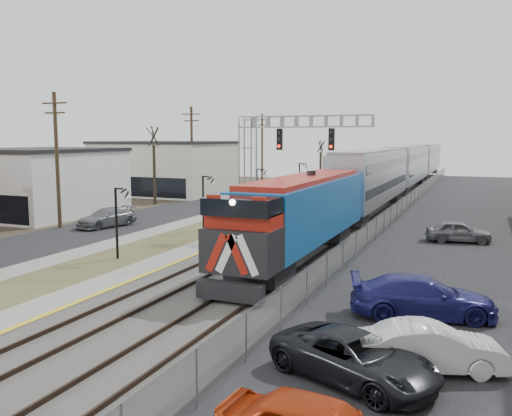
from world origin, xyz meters
The scene contains 20 objects.
street_west centered at (-11.50, 35.00, 0.02)m, with size 7.00×120.00×0.04m, color black.
sidewalk centered at (-7.00, 35.00, 0.04)m, with size 2.00×120.00×0.08m, color gray.
grass_median centered at (-4.00, 35.00, 0.03)m, with size 4.00×120.00×0.06m, color #4D4D29.
platform centered at (-1.00, 35.00, 0.12)m, with size 2.00×120.00×0.24m, color gray.
ballast_bed centered at (4.00, 35.00, 0.10)m, with size 8.00×120.00×0.20m, color #595651.
parking_lot centered at (16.00, 35.00, 0.02)m, with size 16.00×120.00×0.04m, color black.
platform_edge centered at (-0.12, 35.00, 0.24)m, with size 0.24×120.00×0.01m, color gold.
track_near centered at (2.00, 35.00, 0.28)m, with size 1.58×120.00×0.15m.
track_far centered at (5.50, 35.00, 0.28)m, with size 1.58×120.00×0.15m.
train centered at (5.50, 56.98, 2.92)m, with size 3.00×85.85×5.33m.
signal_gantry centered at (1.22, 27.99, 5.59)m, with size 9.00×1.07×8.15m.
lampposts centered at (-4.00, 18.29, 2.00)m, with size 0.14×62.14×4.00m.
utility_poles centered at (-14.50, 25.00, 5.00)m, with size 0.28×80.28×10.00m.
fence centered at (8.20, 35.00, 0.80)m, with size 0.04×120.00×1.60m, color gray.
bare_trees centered at (-12.66, 38.91, 2.70)m, with size 12.30×42.30×5.95m.
car_lot_b centered at (13.34, 9.55, 0.68)m, with size 1.45×4.16×1.37m, color silver.
car_lot_c centered at (11.44, 8.04, 0.67)m, with size 2.23×4.83×1.34m, color black.
car_lot_d centered at (12.60, 14.35, 0.77)m, with size 2.16×5.31×1.54m, color navy.
car_lot_e centered at (13.18, 30.53, 0.69)m, with size 1.62×4.04×1.38m, color slate.
car_street_b centered at (-11.51, 26.66, 0.70)m, with size 1.97×4.85×1.41m, color slate.
Camera 1 is at (14.46, -6.11, 6.69)m, focal length 38.00 mm.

